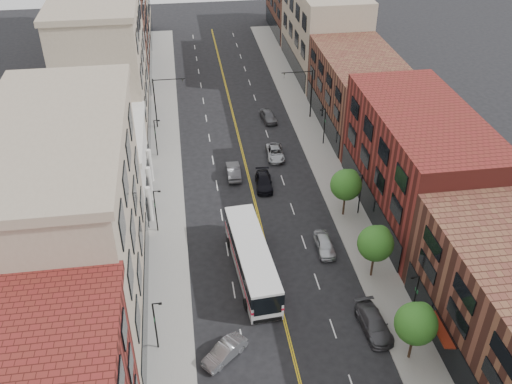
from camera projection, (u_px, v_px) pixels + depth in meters
name	position (u px, v px, depth m)	size (l,w,h in m)	color
sidewalk_left	(166.00, 176.00, 69.84)	(4.00, 110.00, 0.15)	gray
sidewalk_right	(325.00, 163.00, 72.23)	(4.00, 110.00, 0.15)	gray
bldg_l_tanoffice	(73.00, 233.00, 45.97)	(10.00, 22.00, 18.00)	gray
bldg_l_white	(100.00, 170.00, 63.53)	(10.00, 14.00, 8.00)	silver
bldg_l_far_a	(105.00, 70.00, 74.68)	(10.00, 20.00, 18.00)	gray
bldg_l_far_b	(115.00, 32.00, 91.92)	(10.00, 20.00, 15.00)	brown
bldg_r_mid	(418.00, 164.00, 60.72)	(10.00, 22.00, 12.00)	maroon
bldg_r_far_a	(359.00, 92.00, 78.50)	(10.00, 20.00, 10.00)	brown
bldg_r_far_b	(323.00, 29.00, 94.61)	(10.00, 22.00, 14.00)	gray
bldg_r_far_c	(298.00, 4.00, 111.85)	(10.00, 18.00, 11.00)	brown
tree_r_1	(417.00, 322.00, 44.52)	(3.40, 3.40, 5.59)	black
tree_r_2	(376.00, 242.00, 52.72)	(3.40, 3.40, 5.59)	black
tree_r_3	(347.00, 184.00, 60.92)	(3.40, 3.40, 5.59)	black
lamp_l_1	(156.00, 323.00, 45.97)	(0.81, 0.55, 5.05)	black
lamp_l_2	(156.00, 209.00, 59.09)	(0.81, 0.55, 5.05)	black
lamp_l_3	(156.00, 136.00, 72.21)	(0.81, 0.55, 5.05)	black
lamp_r_1	(415.00, 296.00, 48.58)	(0.81, 0.55, 5.05)	black
lamp_r_2	(360.00, 192.00, 61.70)	(0.81, 0.55, 5.05)	black
lamp_r_3	(324.00, 124.00, 74.82)	(0.81, 0.55, 5.05)	black
signal_mast_left	(160.00, 97.00, 77.92)	(4.49, 0.18, 7.20)	black
signal_mast_right	(307.00, 88.00, 80.36)	(4.49, 0.18, 7.20)	black
city_bus	(252.00, 258.00, 54.13)	(3.92, 13.58, 3.45)	silver
car_angle_b	(225.00, 352.00, 46.44)	(1.47, 4.21, 1.39)	#93969A
car_parked_mid	(374.00, 323.00, 48.91)	(2.08, 5.13, 1.49)	#444348
car_parked_far	(325.00, 244.00, 57.79)	(1.72, 4.28, 1.46)	#B9BDC2
car_lane_behind	(233.00, 171.00, 69.45)	(1.58, 4.53, 1.49)	#49494E
car_lane_a	(264.00, 182.00, 67.55)	(1.91, 4.70, 1.36)	black
car_lane_b	(275.00, 153.00, 73.30)	(2.17, 4.70, 1.31)	#9FA2A6
car_lane_c	(268.00, 116.00, 81.81)	(1.73, 4.29, 1.46)	#545459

